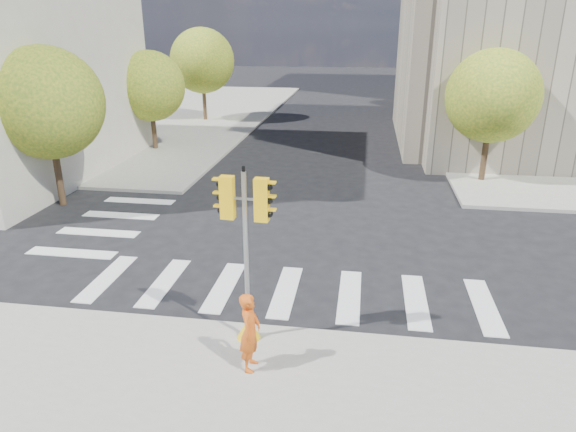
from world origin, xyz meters
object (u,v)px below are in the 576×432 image
(photographer, at_px, (250,332))
(traffic_signal, at_px, (247,271))
(lamp_near, at_px, (487,76))
(lamp_far, at_px, (449,59))

(photographer, bearing_deg, traffic_signal, 17.09)
(lamp_near, xyz_separation_m, photographer, (-8.28, -19.69, -3.54))
(lamp_near, height_order, photographer, lamp_near)
(traffic_signal, bearing_deg, lamp_near, 68.95)
(lamp_near, bearing_deg, traffic_signal, -114.76)
(traffic_signal, bearing_deg, lamp_far, 78.96)
(traffic_signal, height_order, photographer, traffic_signal)
(lamp_near, height_order, lamp_far, same)
(lamp_near, distance_m, photographer, 21.65)
(photographer, bearing_deg, lamp_far, -12.03)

